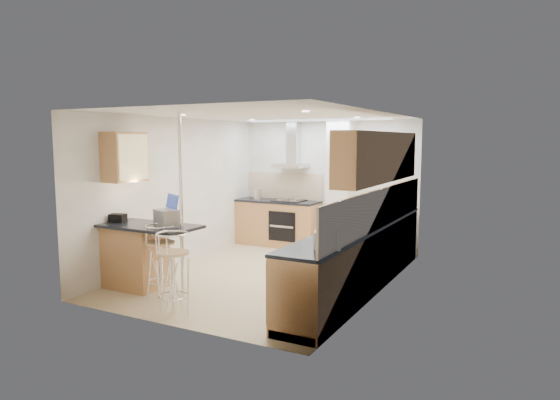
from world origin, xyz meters
The scene contains 16 objects.
ground centered at (0.00, 0.00, 0.00)m, with size 4.80×4.80×0.00m, color beige.
room_shell centered at (0.32, 0.38, 1.54)m, with size 3.64×4.84×2.51m.
right_counter centered at (1.50, 0.00, 0.46)m, with size 0.63×4.40×0.92m.
back_counter centered at (-0.95, 2.10, 0.46)m, with size 1.70×0.63×0.92m.
peninsula centered at (-1.12, -1.45, 0.48)m, with size 1.47×0.72×0.94m.
microwave centered at (1.57, 0.43, 1.07)m, with size 0.53×0.36×0.30m, color silver.
laptop centered at (-0.79, -1.44, 1.06)m, with size 0.35×0.26×0.24m, color #999BA1.
bag centered at (-1.68, -1.48, 1.00)m, with size 0.22×0.16×0.12m, color black.
bar_stool_near centered at (-0.75, -1.63, 0.50)m, with size 0.41×0.41×1.00m, color tan, non-canonical shape.
bar_stool_end centered at (-0.16, -2.09, 0.51)m, with size 0.42×0.42×1.03m, color tan, non-canonical shape.
jar_a centered at (1.64, 1.02, 1.00)m, with size 0.12×0.12×0.17m, color silver.
jar_b centered at (1.58, 0.40, 1.00)m, with size 0.11×0.11×0.16m, color silver.
jar_c centered at (1.61, -0.59, 1.02)m, with size 0.14×0.14×0.21m, color #BFB399.
jar_d centered at (1.49, -0.42, 0.98)m, with size 0.10×0.10×0.12m, color silver.
bread_bin centered at (1.64, -1.56, 1.02)m, with size 0.30×0.37×0.20m, color silver.
kettle centered at (-1.41, 2.07, 1.03)m, with size 0.16×0.16×0.22m, color silver.
Camera 1 is at (3.74, -6.69, 2.12)m, focal length 32.00 mm.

